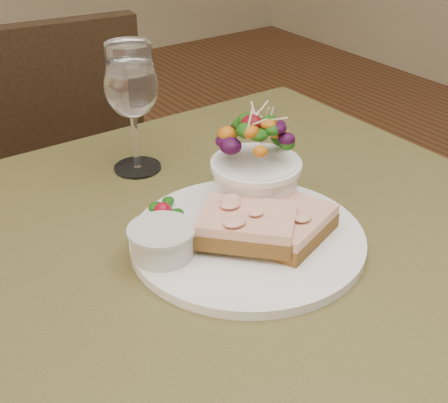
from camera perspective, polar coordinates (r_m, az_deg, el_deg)
cafe_table at (r=0.82m, az=1.43°, el=-9.96°), size 0.80×0.80×0.75m
chair_far at (r=1.56m, az=-16.12°, el=-5.43°), size 0.47×0.47×0.90m
dinner_plate at (r=0.76m, az=2.15°, el=-3.42°), size 0.28×0.28×0.01m
sandwich_front at (r=0.75m, az=5.99°, el=-2.17°), size 0.13×0.11×0.03m
sandwich_back at (r=0.73m, az=2.17°, el=-2.19°), size 0.14×0.14×0.03m
ramekin at (r=0.71m, az=-5.71°, el=-3.52°), size 0.07×0.07×0.04m
salad_bowl at (r=0.79m, az=2.96°, el=3.60°), size 0.11×0.11×0.13m
garnish at (r=0.79m, az=-5.24°, el=-0.65°), size 0.05×0.04×0.02m
wine_glass at (r=0.89m, az=-8.46°, el=10.07°), size 0.08×0.08×0.18m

